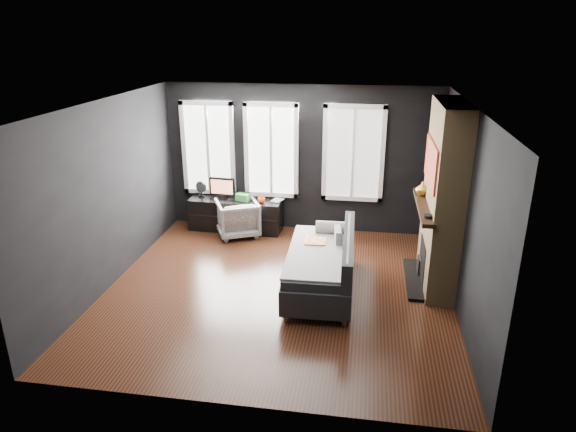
% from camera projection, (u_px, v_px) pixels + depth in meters
% --- Properties ---
extents(floor, '(5.00, 5.00, 0.00)m').
position_uv_depth(floor, '(278.00, 289.00, 7.57)').
color(floor, black).
rests_on(floor, ground).
extents(ceiling, '(5.00, 5.00, 0.00)m').
position_uv_depth(ceiling, '(277.00, 104.00, 6.63)').
color(ceiling, white).
rests_on(ceiling, ground).
extents(wall_back, '(5.00, 0.02, 2.70)m').
position_uv_depth(wall_back, '(301.00, 159.00, 9.42)').
color(wall_back, black).
rests_on(wall_back, ground).
extents(wall_left, '(0.02, 5.00, 2.70)m').
position_uv_depth(wall_left, '(109.00, 194.00, 7.46)').
color(wall_left, black).
rests_on(wall_left, ground).
extents(wall_right, '(0.02, 5.00, 2.70)m').
position_uv_depth(wall_right, '(465.00, 212.00, 6.74)').
color(wall_right, black).
rests_on(wall_right, ground).
extents(windows, '(4.00, 0.16, 1.76)m').
position_uv_depth(windows, '(276.00, 102.00, 9.09)').
color(windows, white).
rests_on(windows, wall_back).
extents(fireplace, '(0.70, 1.62, 2.70)m').
position_uv_depth(fireplace, '(443.00, 197.00, 7.32)').
color(fireplace, '#93724C').
rests_on(fireplace, floor).
extents(sofa, '(1.08, 2.09, 0.89)m').
position_uv_depth(sofa, '(320.00, 261.00, 7.43)').
color(sofa, '#262729').
rests_on(sofa, floor).
extents(stripe_pillow, '(0.13, 0.36, 0.36)m').
position_uv_depth(stripe_pillow, '(338.00, 240.00, 7.69)').
color(stripe_pillow, gray).
rests_on(stripe_pillow, sofa).
extents(armchair, '(0.94, 0.92, 0.74)m').
position_uv_depth(armchair, '(237.00, 216.00, 9.41)').
color(armchair, silver).
rests_on(armchair, floor).
extents(media_console, '(1.77, 0.62, 0.60)m').
position_uv_depth(media_console, '(236.00, 214.00, 9.72)').
color(media_console, black).
rests_on(media_console, floor).
extents(monitor, '(0.51, 0.15, 0.44)m').
position_uv_depth(monitor, '(222.00, 187.00, 9.61)').
color(monitor, black).
rests_on(monitor, media_console).
extents(desk_fan, '(0.29, 0.29, 0.32)m').
position_uv_depth(desk_fan, '(201.00, 189.00, 9.70)').
color(desk_fan, '#979797').
rests_on(desk_fan, media_console).
extents(mug, '(0.15, 0.13, 0.13)m').
position_uv_depth(mug, '(261.00, 199.00, 9.41)').
color(mug, '#FA5412').
rests_on(mug, media_console).
extents(book, '(0.18, 0.08, 0.25)m').
position_uv_depth(book, '(273.00, 194.00, 9.52)').
color(book, tan).
rests_on(book, media_console).
extents(storage_box, '(0.28, 0.21, 0.13)m').
position_uv_depth(storage_box, '(243.00, 197.00, 9.52)').
color(storage_box, '#2F7635').
rests_on(storage_box, media_console).
extents(mantel_vase, '(0.23, 0.24, 0.20)m').
position_uv_depth(mantel_vase, '(422.00, 189.00, 7.78)').
color(mantel_vase, yellow).
rests_on(mantel_vase, fireplace).
extents(mantel_clock, '(0.16, 0.16, 0.04)m').
position_uv_depth(mantel_clock, '(428.00, 216.00, 6.89)').
color(mantel_clock, black).
rests_on(mantel_clock, fireplace).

